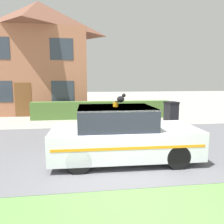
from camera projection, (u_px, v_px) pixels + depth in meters
ground_plane at (141, 207)px, 3.88m from camera, size 80.00×80.00×0.00m
road_strip at (112, 145)px, 7.52m from camera, size 28.00×6.17×0.01m
lawn_verge at (143, 212)px, 3.73m from camera, size 28.00×1.56×0.01m
garden_hedge at (102, 110)px, 12.89m from camera, size 8.11×0.52×1.02m
police_car at (122, 135)px, 6.07m from camera, size 4.01×1.88×1.63m
cat at (121, 99)px, 5.81m from camera, size 0.27×0.19×0.25m
house_left at (40, 56)px, 16.24m from camera, size 7.07×6.76×7.90m
wheelie_bin at (171, 113)px, 11.28m from camera, size 0.66×0.74×1.15m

